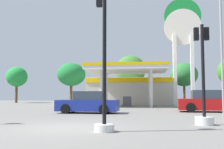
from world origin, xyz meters
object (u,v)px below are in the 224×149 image
object	(u,v)px
car_1	(209,102)
corner_streetlamp	(223,36)
traffic_signal_1	(104,83)
station_pole_sign	(183,36)
tree_1	(71,74)
tree_3	(184,75)
traffic_signal_0	(203,93)
tree_0	(17,77)
car_2	(88,103)
tree_2	(130,70)

from	to	relation	value
car_1	corner_streetlamp	world-z (taller)	corner_streetlamp
car_1	traffic_signal_1	xyz separation A→B (m)	(-6.40, -11.15, 0.97)
station_pole_sign	corner_streetlamp	xyz separation A→B (m)	(-0.81, -17.42, -3.87)
car_1	station_pole_sign	bearing A→B (deg)	90.47
tree_1	tree_3	distance (m)	16.40
car_1	tree_3	size ratio (longest dim) A/B	0.83
tree_1	car_1	bearing A→B (deg)	-49.02
traffic_signal_1	tree_1	bearing A→B (deg)	107.34
station_pole_sign	car_1	bearing A→B (deg)	-89.53
station_pole_sign	tree_1	distance (m)	17.31
traffic_signal_0	traffic_signal_1	size ratio (longest dim) A/B	0.84
traffic_signal_0	tree_0	world-z (taller)	tree_0
car_2	traffic_signal_0	bearing A→B (deg)	-45.28
car_1	traffic_signal_1	distance (m)	12.89
tree_0	tree_1	size ratio (longest dim) A/B	0.94
corner_streetlamp	car_2	bearing A→B (deg)	150.05
station_pole_sign	tree_3	xyz separation A→B (m)	(1.04, 6.30, -4.10)
traffic_signal_0	tree_2	distance (m)	27.53
tree_1	traffic_signal_0	bearing A→B (deg)	-63.66
tree_3	tree_1	bearing A→B (deg)	177.48
tree_0	corner_streetlamp	size ratio (longest dim) A/B	0.79
station_pole_sign	car_2	distance (m)	17.24
car_1	car_2	distance (m)	9.05
traffic_signal_1	tree_0	world-z (taller)	tree_0
station_pole_sign	corner_streetlamp	distance (m)	17.86
car_1	tree_2	bearing A→B (deg)	109.76
traffic_signal_1	car_2	bearing A→B (deg)	104.86
station_pole_sign	car_1	world-z (taller)	station_pole_sign
car_2	traffic_signal_1	size ratio (longest dim) A/B	0.84
tree_1	tree_0	bearing A→B (deg)	171.46
station_pole_sign	car_2	size ratio (longest dim) A/B	2.90
tree_1	tree_2	distance (m)	8.88
station_pole_sign	tree_2	world-z (taller)	station_pole_sign
tree_0	tree_2	bearing A→B (deg)	-2.53
traffic_signal_0	tree_0	bearing A→B (deg)	128.77
car_1	car_2	bearing A→B (deg)	-166.33
tree_3	traffic_signal_0	bearing A→B (deg)	-97.38
traffic_signal_1	tree_2	world-z (taller)	tree_2
car_2	tree_1	size ratio (longest dim) A/B	0.73
traffic_signal_0	tree_3	xyz separation A→B (m)	(3.32, 25.66, 2.71)
car_1	corner_streetlamp	bearing A→B (deg)	-97.64
traffic_signal_0	corner_streetlamp	bearing A→B (deg)	52.85
tree_0	corner_streetlamp	bearing A→B (deg)	-47.38
traffic_signal_0	corner_streetlamp	world-z (taller)	corner_streetlamp
station_pole_sign	tree_0	world-z (taller)	station_pole_sign
car_1	tree_1	distance (m)	23.79
tree_3	corner_streetlamp	xyz separation A→B (m)	(-1.85, -23.72, 0.23)
station_pole_sign	corner_streetlamp	size ratio (longest dim) A/B	1.77
traffic_signal_1	corner_streetlamp	bearing A→B (deg)	39.05
car_2	tree_1	world-z (taller)	tree_1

